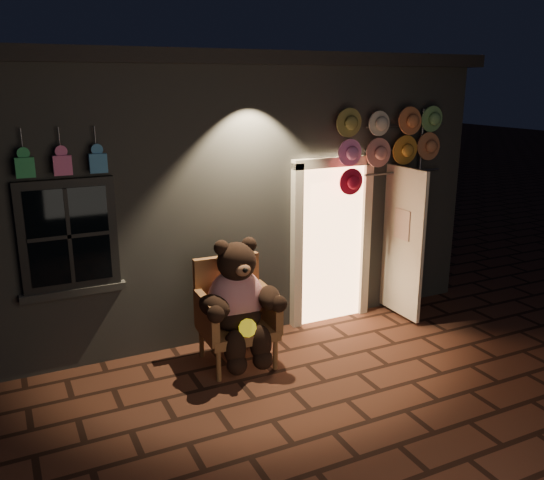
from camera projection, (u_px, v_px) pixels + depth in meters
ground at (291, 390)px, 6.01m from camera, size 60.00×60.00×0.00m
shop_building at (174, 172)px, 9.01m from camera, size 7.30×5.95×3.51m
wicker_armchair at (234, 312)px, 6.53m from camera, size 0.85×0.77×1.19m
teddy_bear at (239, 302)px, 6.35m from camera, size 1.02×0.80×1.40m
hat_rack at (390, 145)px, 7.37m from camera, size 1.67×0.22×2.79m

